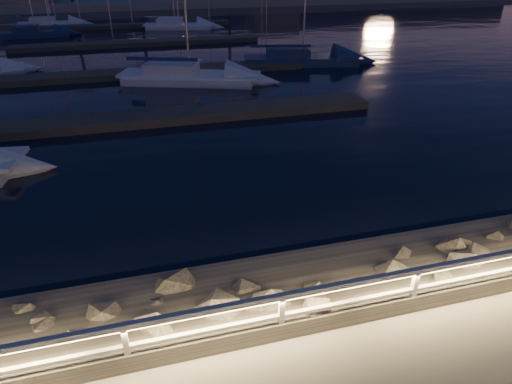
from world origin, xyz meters
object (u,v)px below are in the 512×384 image
(sailboat_n, at_px, (50,23))
(sailboat_k, at_px, (177,25))
(sailboat_i, at_px, (34,33))
(sailboat_h, at_px, (299,58))
(guard_rail, at_px, (229,316))
(sailboat_g, at_px, (186,75))

(sailboat_n, bearing_deg, sailboat_k, -21.00)
(sailboat_i, height_order, sailboat_n, sailboat_n)
(sailboat_h, xyz_separation_m, sailboat_i, (-21.25, 18.99, -0.01))
(guard_rail, xyz_separation_m, sailboat_n, (-9.15, 52.88, -0.96))
(sailboat_i, height_order, sailboat_k, sailboat_k)
(guard_rail, relative_size, sailboat_g, 2.87)
(sailboat_k, height_order, sailboat_n, sailboat_k)
(sailboat_k, bearing_deg, sailboat_g, -81.49)
(sailboat_i, bearing_deg, guard_rail, -81.36)
(sailboat_h, bearing_deg, sailboat_g, -147.13)
(sailboat_g, distance_m, sailboat_k, 24.12)
(sailboat_k, bearing_deg, sailboat_i, -159.02)
(sailboat_g, relative_size, sailboat_i, 1.33)
(sailboat_g, xyz_separation_m, sailboat_n, (-11.51, 29.49, -0.04))
(guard_rail, bearing_deg, sailboat_n, 99.82)
(guard_rail, distance_m, sailboat_k, 47.65)
(guard_rail, height_order, sailboat_h, sailboat_h)
(sailboat_k, relative_size, sailboat_n, 1.07)
(sailboat_k, xyz_separation_m, sailboat_n, (-13.84, 5.47, 0.00))
(guard_rail, height_order, sailboat_k, sailboat_k)
(guard_rail, distance_m, sailboat_i, 46.70)
(sailboat_i, bearing_deg, sailboat_n, 81.30)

